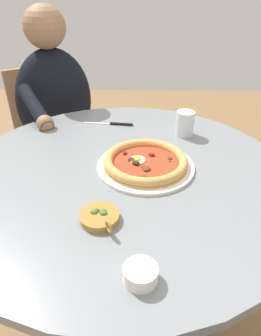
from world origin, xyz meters
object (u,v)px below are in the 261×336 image
Objects in this scene: pizza_on_plate at (145,162)px; olive_pan at (100,217)px; water_glass at (185,125)px; dining_table at (124,201)px; diner_person at (60,137)px; steak_knife at (115,124)px; cafe_chair_diner at (53,128)px; ramekin_capers at (141,274)px.

olive_pan is (0.12, 0.25, -0.01)m from pizza_on_plate.
water_glass reaches higher than olive_pan.
dining_table is 0.94× the size of diner_person.
dining_table is at bearing -101.27° from olive_pan.
water_glass is 0.74m from diner_person.
olive_pan reaches higher than steak_knife.
diner_person reaches higher than pizza_on_plate.
pizza_on_plate is at bearing 125.05° from cafe_chair_diner.
cafe_chair_diner is at bearing -36.57° from water_glass.
diner_person is at bearing 120.26° from cafe_chair_diner.
diner_person is (0.60, -0.37, -0.24)m from water_glass.
dining_table is 3.45× the size of pizza_on_plate.
olive_pan is at bearing 61.44° from water_glass.
olive_pan is 0.10× the size of diner_person.
steak_knife is at bearing -69.70° from pizza_on_plate.
cafe_chair_diner is at bearing -66.58° from ramekin_capers.
diner_person is at bearing -69.18° from olive_pan.
pizza_on_plate is at bearing 125.95° from diner_person.
ramekin_capers reaches higher than steak_knife.
pizza_on_plate is 2.64× the size of olive_pan.
water_glass is at bearing -118.56° from olive_pan.
diner_person reaches higher than water_glass.
cafe_chair_diner is (0.52, -0.74, -0.23)m from pizza_on_plate.
diner_person is (0.43, -1.03, -0.22)m from ramekin_capers.
steak_knife is at bearing 138.49° from diner_person.
ramekin_capers is 0.06× the size of diner_person.
diner_person is (0.44, -0.61, -0.22)m from pizza_on_plate.
cafe_chair_diner reaches higher than ramekin_capers.
steak_knife reaches higher than dining_table.
cafe_chair_diner reaches higher than olive_pan.
dining_table is 11.38× the size of water_glass.
ramekin_capers is (0.17, 0.66, -0.02)m from water_glass.
pizza_on_plate is 0.35m from steak_knife.
diner_person is at bearing -58.91° from dining_table.
steak_knife is (0.05, -0.34, 0.13)m from dining_table.
cafe_chair_diner reaches higher than dining_table.
olive_pan reaches higher than pizza_on_plate.
water_glass is 0.08× the size of diner_person.
dining_table is 0.44m from ramekin_capers.
water_glass reaches higher than ramekin_capers.
diner_person is at bearing -67.45° from ramekin_capers.
steak_knife is at bearing -89.55° from olive_pan.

